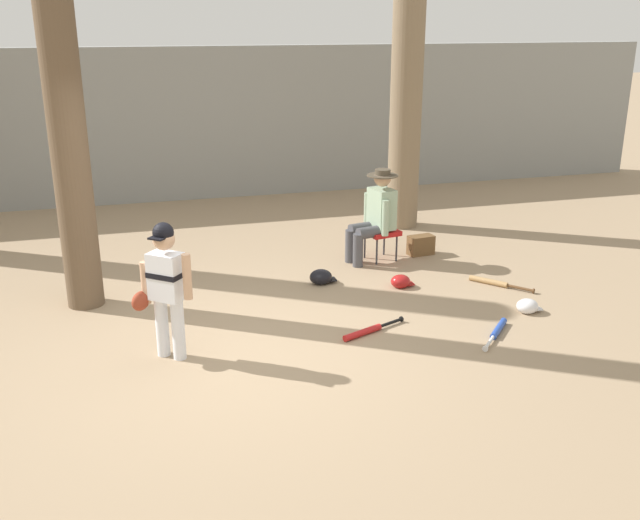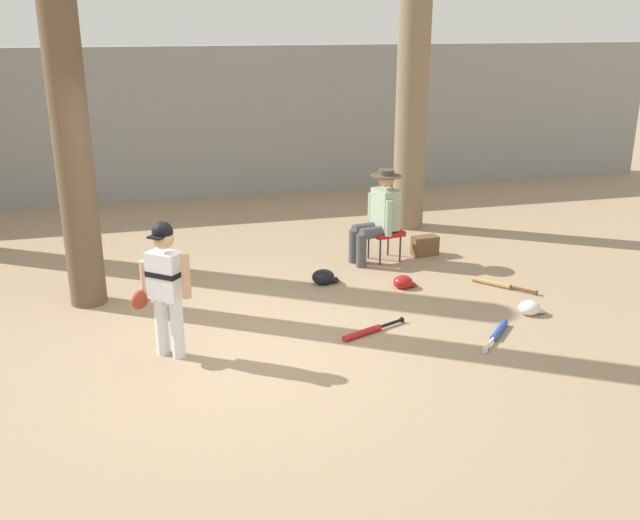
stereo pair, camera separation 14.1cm
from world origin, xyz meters
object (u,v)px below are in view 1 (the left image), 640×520
object	(u,v)px
bat_wood_tan	(493,282)
bat_blue_youth	(497,331)
bat_red_barrel	(367,331)
seated_spectator	(375,213)
folding_stool	(381,233)
tree_behind_spectator	(408,60)
handbag_beside_stool	(421,245)
tree_near_player	(57,41)
young_ballplayer	(165,282)
batting_helmet_white	(528,306)
batting_helmet_red	(401,281)
batting_helmet_black	(321,277)

from	to	relation	value
bat_wood_tan	bat_blue_youth	bearing A→B (deg)	-117.19
bat_blue_youth	bat_red_barrel	world-z (taller)	same
seated_spectator	folding_stool	bearing A→B (deg)	11.68
tree_behind_spectator	folding_stool	xyz separation A→B (m)	(-0.88, -1.44, -2.08)
handbag_beside_stool	folding_stool	bearing A→B (deg)	-174.58
seated_spectator	tree_near_player	bearing A→B (deg)	-171.34
young_ballplayer	handbag_beside_stool	distance (m)	4.16
folding_stool	seated_spectator	size ratio (longest dim) A/B	0.39
tree_behind_spectator	batting_helmet_white	xyz separation A→B (m)	(0.04, -3.54, -2.37)
bat_blue_youth	batting_helmet_red	bearing A→B (deg)	106.42
young_ballplayer	batting_helmet_black	world-z (taller)	young_ballplayer
tree_behind_spectator	folding_stool	bearing A→B (deg)	-121.35
seated_spectator	bat_wood_tan	distance (m)	1.74
tree_behind_spectator	young_ballplayer	world-z (taller)	tree_behind_spectator
tree_behind_spectator	batting_helmet_red	xyz separation A→B (m)	(-1.00, -2.45, -2.37)
folding_stool	batting_helmet_white	world-z (taller)	folding_stool
seated_spectator	batting_helmet_red	world-z (taller)	seated_spectator
seated_spectator	bat_wood_tan	xyz separation A→B (m)	(1.06, -1.24, -0.61)
tree_behind_spectator	batting_helmet_red	bearing A→B (deg)	-112.09
tree_behind_spectator	bat_blue_youth	distance (m)	4.66
bat_blue_youth	batting_helmet_black	size ratio (longest dim) A/B	1.86
folding_stool	batting_helmet_red	xyz separation A→B (m)	(-0.12, -1.02, -0.30)
bat_red_barrel	batting_helmet_black	size ratio (longest dim) A/B	2.32
bat_blue_youth	bat_wood_tan	world-z (taller)	same
bat_blue_youth	bat_wood_tan	distance (m)	1.41
young_ballplayer	bat_blue_youth	xyz separation A→B (m)	(3.20, -0.37, -0.71)
handbag_beside_stool	seated_spectator	bearing A→B (deg)	-173.69
young_ballplayer	seated_spectator	xyz separation A→B (m)	(2.79, 2.12, -0.10)
bat_wood_tan	batting_helmet_white	size ratio (longest dim) A/B	2.32
handbag_beside_stool	batting_helmet_red	bearing A→B (deg)	-123.72
tree_near_player	batting_helmet_black	xyz separation A→B (m)	(2.68, -0.08, -2.71)
seated_spectator	bat_blue_youth	bearing A→B (deg)	-80.48
folding_stool	bat_blue_youth	distance (m)	2.55
handbag_beside_stool	bat_wood_tan	xyz separation A→B (m)	(0.37, -1.31, -0.10)
folding_stool	batting_helmet_red	bearing A→B (deg)	-96.72
batting_helmet_red	batting_helmet_black	bearing A→B (deg)	157.02
tree_near_player	bat_red_barrel	distance (m)	4.20
bat_blue_youth	tree_behind_spectator	bearing A→B (deg)	82.00
bat_blue_youth	bat_wood_tan	xyz separation A→B (m)	(0.64, 1.25, 0.00)
tree_behind_spectator	seated_spectator	size ratio (longest dim) A/B	4.57
batting_helmet_red	bat_wood_tan	bearing A→B (deg)	-12.49
bat_red_barrel	bat_blue_youth	bearing A→B (deg)	-15.51
seated_spectator	batting_helmet_white	bearing A→B (deg)	-64.15
bat_blue_youth	handbag_beside_stool	bearing A→B (deg)	83.90
tree_near_player	batting_helmet_white	world-z (taller)	tree_near_player
young_ballplayer	handbag_beside_stool	size ratio (longest dim) A/B	3.84
tree_near_player	seated_spectator	size ratio (longest dim) A/B	5.08
folding_stool	bat_wood_tan	bearing A→B (deg)	-52.44
batting_helmet_white	batting_helmet_black	bearing A→B (deg)	142.62
bat_red_barrel	tree_behind_spectator	bearing A→B (deg)	63.24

